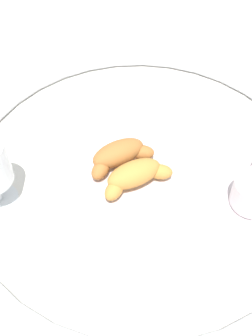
{
  "coord_description": "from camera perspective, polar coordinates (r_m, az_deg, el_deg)",
  "views": [
    {
      "loc": [
        0.42,
        0.27,
        0.64
      ],
      "look_at": [
        0.02,
        -0.01,
        0.03
      ],
      "focal_mm": 46.71,
      "sensor_mm": 36.0,
      "label": 1
    }
  ],
  "objects": [
    {
      "name": "pastry_plate",
      "position": [
        0.8,
        -0.0,
        -0.81
      ],
      "size": [
        0.23,
        0.23,
        0.02
      ],
      "color": "silver",
      "rests_on": "ground_plane"
    },
    {
      "name": "croissant_small",
      "position": [
        0.76,
        1.17,
        -1.01
      ],
      "size": [
        0.12,
        0.1,
        0.04
      ],
      "color": "#CC893D",
      "rests_on": "pastry_plate"
    },
    {
      "name": "croissant_large",
      "position": [
        0.79,
        -0.91,
        1.72
      ],
      "size": [
        0.12,
        0.1,
        0.04
      ],
      "color": "#AD6B33",
      "rests_on": "pastry_plate"
    },
    {
      "name": "ground_plane",
      "position": [
        0.81,
        1.85,
        -0.69
      ],
      "size": [
        2.2,
        2.2,
        0.0
      ],
      "primitive_type": "plane",
      "color": "silver"
    },
    {
      "name": "table_chrome_rim",
      "position": [
        0.8,
        1.87,
        -0.16
      ],
      "size": [
        0.67,
        0.67,
        0.02
      ],
      "primitive_type": "torus",
      "color": "silver",
      "rests_on": "ground_plane"
    }
  ]
}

